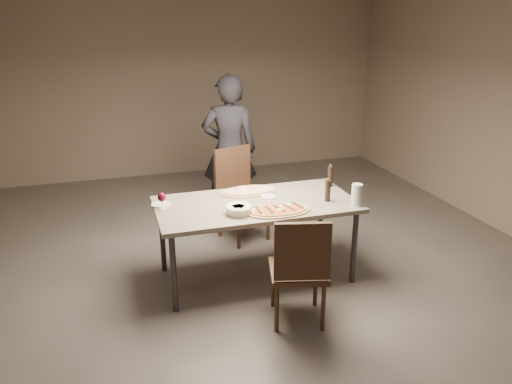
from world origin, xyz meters
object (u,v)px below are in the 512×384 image
object	(u,v)px
dining_table	(256,208)
zucchini_pizza	(279,210)
chair_far	(239,188)
ham_pizza	(249,191)
bread_basket	(238,209)
pepper_mill_left	(328,190)
diner	(229,150)
chair_near	(300,266)
carafe	(357,195)

from	to	relation	value
dining_table	zucchini_pizza	world-z (taller)	zucchini_pizza
dining_table	chair_far	distance (m)	0.96
ham_pizza	bread_basket	distance (m)	0.55
bread_basket	chair_far	distance (m)	1.24
pepper_mill_left	diner	world-z (taller)	diner
dining_table	chair_near	xyz separation A→B (m)	(0.09, -0.85, -0.17)
chair_far	diner	size ratio (longest dim) A/B	0.57
dining_table	pepper_mill_left	size ratio (longest dim) A/B	8.24
carafe	dining_table	bearing A→B (deg)	158.15
carafe	chair_far	bearing A→B (deg)	119.88
chair_near	diner	bearing A→B (deg)	103.71
carafe	chair_near	size ratio (longest dim) A/B	0.21
bread_basket	diner	xyz separation A→B (m)	(0.34, 1.65, 0.07)
zucchini_pizza	pepper_mill_left	world-z (taller)	pepper_mill_left
chair_near	diner	xyz separation A→B (m)	(0.03, 2.27, 0.35)
ham_pizza	zucchini_pizza	bearing A→B (deg)	-58.46
dining_table	chair_near	distance (m)	0.87
ham_pizza	diner	xyz separation A→B (m)	(0.11, 1.16, 0.10)
chair_near	carafe	bearing A→B (deg)	49.16
ham_pizza	chair_far	bearing A→B (deg)	103.05
diner	chair_near	bearing A→B (deg)	102.94
diner	ham_pizza	bearing A→B (deg)	98.26
dining_table	diner	size ratio (longest dim) A/B	1.04
ham_pizza	chair_near	world-z (taller)	chair_near
dining_table	ham_pizza	bearing A→B (deg)	87.92
ham_pizza	pepper_mill_left	world-z (taller)	pepper_mill_left
zucchini_pizza	ham_pizza	bearing A→B (deg)	93.85
ham_pizza	diner	size ratio (longest dim) A/B	0.32
chair_near	chair_far	distance (m)	1.79
dining_table	pepper_mill_left	xyz separation A→B (m)	(0.63, -0.16, 0.16)
bread_basket	chair_near	size ratio (longest dim) A/B	0.24
bread_basket	ham_pizza	bearing A→B (deg)	64.59
bread_basket	carafe	distance (m)	1.06
dining_table	chair_near	world-z (taller)	chair_near
bread_basket	pepper_mill_left	xyz separation A→B (m)	(0.86, 0.07, 0.05)
pepper_mill_left	chair_far	world-z (taller)	chair_far
zucchini_pizza	carafe	xyz separation A→B (m)	(0.71, -0.05, 0.08)
pepper_mill_left	diner	xyz separation A→B (m)	(-0.51, 1.59, 0.02)
bread_basket	chair_far	bearing A→B (deg)	74.78
dining_table	zucchini_pizza	bearing A→B (deg)	-66.66
dining_table	diner	xyz separation A→B (m)	(0.12, 1.43, 0.18)
ham_pizza	chair_far	xyz separation A→B (m)	(0.08, 0.68, -0.21)
carafe	diner	bearing A→B (deg)	111.98
dining_table	zucchini_pizza	size ratio (longest dim) A/B	3.20
zucchini_pizza	chair_far	world-z (taller)	chair_far
pepper_mill_left	carafe	bearing A→B (deg)	-41.37
carafe	bread_basket	bearing A→B (deg)	174.08
chair_near	chair_far	size ratio (longest dim) A/B	0.94
dining_table	carafe	bearing A→B (deg)	-21.85
chair_far	pepper_mill_left	bearing A→B (deg)	97.86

